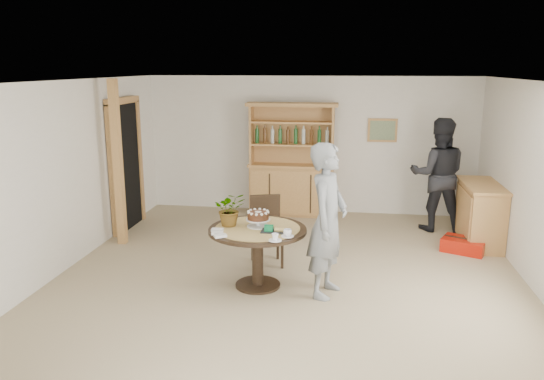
{
  "coord_description": "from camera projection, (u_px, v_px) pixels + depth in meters",
  "views": [
    {
      "loc": [
        0.72,
        -6.18,
        2.69
      ],
      "look_at": [
        -0.29,
        0.67,
        1.05
      ],
      "focal_mm": 35.0,
      "sensor_mm": 36.0,
      "label": 1
    }
  ],
  "objects": [
    {
      "name": "room_shell",
      "position": [
        288.0,
        147.0,
        6.28
      ],
      "size": [
        6.04,
        7.04,
        2.52
      ],
      "color": "white",
      "rests_on": "ground"
    },
    {
      "name": "pine_post",
      "position": [
        118.0,
        164.0,
        7.92
      ],
      "size": [
        0.12,
        0.12,
        2.5
      ],
      "primitive_type": "cube",
      "color": "tan",
      "rests_on": "ground"
    },
    {
      "name": "hutch",
      "position": [
        292.0,
        177.0,
        9.68
      ],
      "size": [
        1.62,
        0.54,
        2.04
      ],
      "color": "tan",
      "rests_on": "ground"
    },
    {
      "name": "sideboard",
      "position": [
        480.0,
        214.0,
        8.1
      ],
      "size": [
        0.54,
        1.26,
        0.94
      ],
      "color": "tan",
      "rests_on": "ground"
    },
    {
      "name": "teen_boy",
      "position": [
        328.0,
        221.0,
        6.19
      ],
      "size": [
        0.6,
        0.76,
        1.83
      ],
      "primitive_type": "imported",
      "rotation": [
        0.0,
        0.0,
        1.29
      ],
      "color": "slate",
      "rests_on": "ground"
    },
    {
      "name": "flower_vase",
      "position": [
        230.0,
        209.0,
        6.49
      ],
      "size": [
        0.47,
        0.44,
        0.42
      ],
      "primitive_type": "imported",
      "rotation": [
        0.0,
        0.0,
        0.35
      ],
      "color": "#3F7233",
      "rests_on": "dining_table"
    },
    {
      "name": "napkins",
      "position": [
        218.0,
        233.0,
        6.19
      ],
      "size": [
        0.24,
        0.33,
        0.03
      ],
      "color": "white",
      "rests_on": "dining_table"
    },
    {
      "name": "ground",
      "position": [
        287.0,
        284.0,
        6.67
      ],
      "size": [
        7.0,
        7.0,
        0.0
      ],
      "primitive_type": "plane",
      "color": "tan",
      "rests_on": "ground"
    },
    {
      "name": "red_suitcase",
      "position": [
        464.0,
        245.0,
        7.8
      ],
      "size": [
        0.71,
        0.61,
        0.21
      ],
      "rotation": [
        0.0,
        0.0,
        -0.43
      ],
      "color": "#BB1809",
      "rests_on": "ground"
    },
    {
      "name": "dining_chair",
      "position": [
        266.0,
        225.0,
        7.29
      ],
      "size": [
        0.53,
        0.53,
        0.95
      ],
      "rotation": [
        0.0,
        0.0,
        0.3
      ],
      "color": "black",
      "rests_on": "ground"
    },
    {
      "name": "birthday_cake",
      "position": [
        258.0,
        217.0,
        6.46
      ],
      "size": [
        0.3,
        0.3,
        0.2
      ],
      "color": "white",
      "rests_on": "dining_table"
    },
    {
      "name": "coffee_cup_b",
      "position": [
        275.0,
        238.0,
        5.96
      ],
      "size": [
        0.15,
        0.15,
        0.08
      ],
      "color": "white",
      "rests_on": "dining_table"
    },
    {
      "name": "adult_person",
      "position": [
        438.0,
        175.0,
        8.69
      ],
      "size": [
        0.93,
        0.74,
        1.87
      ],
      "primitive_type": "imported",
      "rotation": [
        0.0,
        0.0,
        3.11
      ],
      "color": "black",
      "rests_on": "ground"
    },
    {
      "name": "coffee_cup_a",
      "position": [
        287.0,
        233.0,
        6.1
      ],
      "size": [
        0.15,
        0.15,
        0.09
      ],
      "color": "white",
      "rests_on": "dining_table"
    },
    {
      "name": "gift_tray",
      "position": [
        273.0,
        230.0,
        6.28
      ],
      "size": [
        0.3,
        0.2,
        0.08
      ],
      "color": "black",
      "rests_on": "dining_table"
    },
    {
      "name": "doorway",
      "position": [
        126.0,
        163.0,
        8.76
      ],
      "size": [
        0.13,
        1.1,
        2.18
      ],
      "color": "black",
      "rests_on": "ground"
    },
    {
      "name": "dining_table",
      "position": [
        258.0,
        240.0,
        6.48
      ],
      "size": [
        1.2,
        1.2,
        0.76
      ],
      "color": "black",
      "rests_on": "ground"
    }
  ]
}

